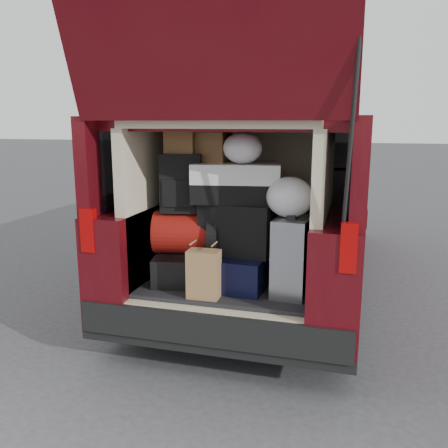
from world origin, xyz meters
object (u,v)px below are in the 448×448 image
Objects in this scene: navy_hardshell at (238,269)px; kraft_bag at (204,274)px; black_hardshell at (183,266)px; backpack at (182,183)px; twotone_duffel at (236,183)px; red_duffel at (187,233)px; black_soft_case at (238,228)px; silver_roller at (292,256)px.

navy_hardshell is 0.37m from kraft_bag.
black_hardshell is at bearing 129.54° from kraft_bag.
backpack is (0.01, -0.01, 0.64)m from black_hardshell.
twotone_duffel is at bearing -6.28° from black_hardshell.
twotone_duffel reaches higher than red_duffel.
black_soft_case is (0.39, 0.02, 0.06)m from red_duffel.
kraft_bag is 0.53× the size of twotone_duffel.
silver_roller is at bearing -9.13° from black_soft_case.
kraft_bag is 0.45m from red_duffel.
black_soft_case is 0.33m from twotone_duffel.
red_duffel is at bearing -13.64° from black_hardshell.
silver_roller is at bearing -25.10° from twotone_duffel.
red_duffel is at bearing 177.53° from twotone_duffel.
backpack reaches higher than black_soft_case.
red_duffel is (-0.81, 0.09, 0.10)m from silver_roller.
silver_roller is at bearing -17.30° from red_duffel.
kraft_bag is 0.69× the size of red_duffel.
backpack reaches higher than navy_hardshell.
twotone_duffel is (0.37, 0.04, 0.39)m from red_duffel.
silver_roller reaches higher than red_duffel.
kraft_bag is at bearing -153.02° from silver_roller.
twotone_duffel is at bearing 126.40° from navy_hardshell.
navy_hardshell is at bearing 63.17° from kraft_bag.
kraft_bag is 0.46m from black_soft_case.
red_duffel is (0.04, -0.00, 0.27)m from black_hardshell.
navy_hardshell is 1.64× the size of kraft_bag.
kraft_bag is at bearing -61.36° from black_hardshell.
red_duffel is 0.54m from twotone_duffel.
kraft_bag is at bearing -118.76° from twotone_duffel.
kraft_bag reaches higher than navy_hardshell.
black_hardshell is at bearing -176.52° from navy_hardshell.
black_hardshell is 1.23× the size of backpack.
red_duffel is at bearing 177.97° from silver_roller.
navy_hardshell is at bearing -65.84° from twotone_duffel.
black_hardshell is 1.02× the size of black_soft_case.
black_hardshell is at bearing -172.17° from black_soft_case.
black_soft_case is (-0.42, 0.11, 0.15)m from silver_roller.
backpack reaches higher than red_duffel.
backpack reaches higher than twotone_duffel.
navy_hardshell is (0.44, -0.00, 0.01)m from black_hardshell.
black_hardshell is 0.27m from red_duffel.
navy_hardshell reaches higher than black_hardshell.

